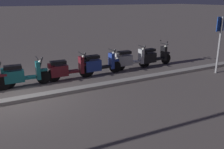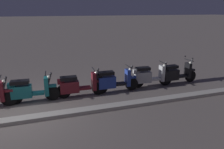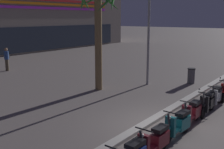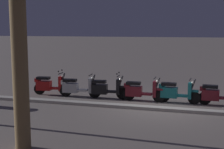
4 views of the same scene
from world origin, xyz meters
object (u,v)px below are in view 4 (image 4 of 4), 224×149
object	(u,v)px
scooter_black_second_in_line	(106,89)
scooter_silver_last_in_row	(77,87)
scooter_teal_far_back	(176,92)
scooter_red_mid_rear	(49,85)
scooter_maroon_lead_nearest	(218,95)
scooter_maroon_gap_after_mid	(140,91)

from	to	relation	value
scooter_black_second_in_line	scooter_silver_last_in_row	world-z (taller)	scooter_black_second_in_line
scooter_teal_far_back	scooter_red_mid_rear	size ratio (longest dim) A/B	1.01
scooter_maroon_lead_nearest	scooter_silver_last_in_row	world-z (taller)	same
scooter_red_mid_rear	scooter_maroon_gap_after_mid	bearing A→B (deg)	178.42
scooter_maroon_lead_nearest	scooter_red_mid_rear	world-z (taller)	scooter_red_mid_rear
scooter_maroon_lead_nearest	scooter_maroon_gap_after_mid	world-z (taller)	same
scooter_maroon_gap_after_mid	scooter_red_mid_rear	world-z (taller)	scooter_red_mid_rear
scooter_maroon_gap_after_mid	scooter_black_second_in_line	size ratio (longest dim) A/B	1.02
scooter_maroon_gap_after_mid	scooter_silver_last_in_row	size ratio (longest dim) A/B	0.97
scooter_teal_far_back	scooter_maroon_gap_after_mid	distance (m)	1.46
scooter_teal_far_back	scooter_maroon_lead_nearest	bearing A→B (deg)	179.61
scooter_teal_far_back	scooter_maroon_gap_after_mid	bearing A→B (deg)	3.17
scooter_maroon_lead_nearest	scooter_black_second_in_line	world-z (taller)	scooter_black_second_in_line
scooter_maroon_lead_nearest	scooter_silver_last_in_row	distance (m)	6.03
scooter_maroon_gap_after_mid	scooter_black_second_in_line	distance (m)	1.57
scooter_maroon_gap_after_mid	scooter_black_second_in_line	world-z (taller)	scooter_black_second_in_line
scooter_teal_far_back	scooter_red_mid_rear	xyz separation A→B (m)	(5.76, -0.04, 0.00)
scooter_maroon_lead_nearest	scooter_black_second_in_line	distance (m)	4.69
scooter_teal_far_back	scooter_black_second_in_line	world-z (taller)	scooter_black_second_in_line
scooter_maroon_lead_nearest	scooter_maroon_gap_after_mid	bearing A→B (deg)	1.27
scooter_maroon_gap_after_mid	scooter_black_second_in_line	xyz separation A→B (m)	(1.57, -0.08, -0.00)
scooter_teal_far_back	scooter_silver_last_in_row	distance (m)	4.36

